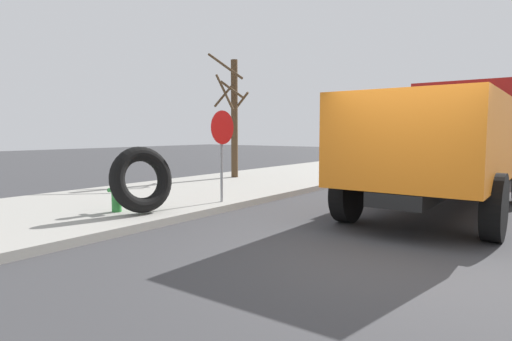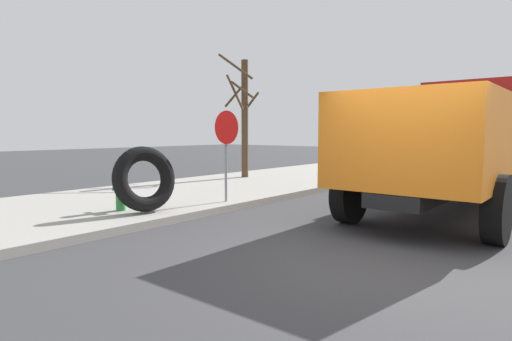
# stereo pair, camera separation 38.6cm
# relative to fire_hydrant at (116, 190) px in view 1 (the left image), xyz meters

# --- Properties ---
(ground_plane) EXTENTS (80.00, 80.00, 0.00)m
(ground_plane) POSITION_rel_fire_hydrant_xyz_m (0.33, -5.27, -0.60)
(ground_plane) COLOR #38383A
(sidewalk_curb) EXTENTS (36.00, 5.00, 0.15)m
(sidewalk_curb) POSITION_rel_fire_hydrant_xyz_m (0.33, 1.23, -0.52)
(sidewalk_curb) COLOR #99968E
(sidewalk_curb) RESTS_ON ground
(fire_hydrant) EXTENTS (0.22, 0.50, 0.84)m
(fire_hydrant) POSITION_rel_fire_hydrant_xyz_m (0.00, 0.00, 0.00)
(fire_hydrant) COLOR #2D8438
(fire_hydrant) RESTS_ON sidewalk_curb
(loose_tire) EXTENTS (1.38, 0.75, 1.34)m
(loose_tire) POSITION_rel_fire_hydrant_xyz_m (0.19, -0.55, 0.22)
(loose_tire) COLOR black
(loose_tire) RESTS_ON sidewalk_curb
(stop_sign) EXTENTS (0.76, 0.08, 2.08)m
(stop_sign) POSITION_rel_fire_hydrant_xyz_m (2.18, -0.90, 0.99)
(stop_sign) COLOR gray
(stop_sign) RESTS_ON sidewalk_curb
(dump_truck_orange) EXTENTS (7.01, 2.82, 3.00)m
(dump_truck_orange) POSITION_rel_fire_hydrant_xyz_m (5.00, -5.08, 1.01)
(dump_truck_orange) COLOR orange
(dump_truck_orange) RESTS_ON ground
(bare_tree) EXTENTS (1.40, 1.39, 4.26)m
(bare_tree) POSITION_rel_fire_hydrant_xyz_m (6.47, 2.28, 1.77)
(bare_tree) COLOR #4C3823
(bare_tree) RESTS_ON sidewalk_curb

